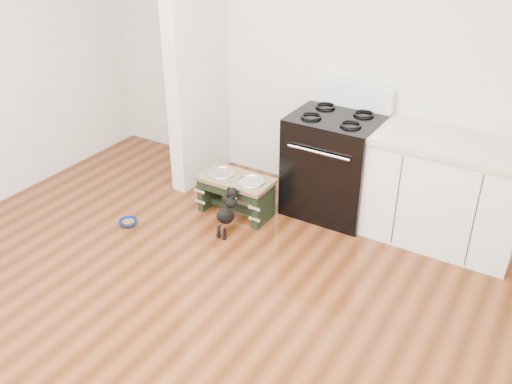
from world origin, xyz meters
name	(u,v)px	position (x,y,z in m)	size (l,w,h in m)	color
ground	(160,340)	(0.00, 0.00, 0.00)	(5.00, 5.00, 0.00)	#47210C
room_shell	(135,112)	(0.00, 0.00, 1.62)	(5.00, 5.00, 5.00)	silver
partition_wall	(196,45)	(-1.18, 2.10, 1.35)	(0.15, 0.80, 2.70)	silver
oven_range	(334,163)	(0.25, 2.16, 0.48)	(0.76, 0.69, 1.14)	black
cabinet_run	(445,192)	(1.23, 2.18, 0.45)	(1.24, 0.64, 0.91)	white
dog_feeder	(236,188)	(-0.46, 1.64, 0.26)	(0.66, 0.36, 0.38)	black
puppy	(228,210)	(-0.34, 1.33, 0.22)	(0.12, 0.34, 0.41)	black
floor_bowl	(128,222)	(-1.17, 0.97, 0.03)	(0.21, 0.21, 0.05)	navy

